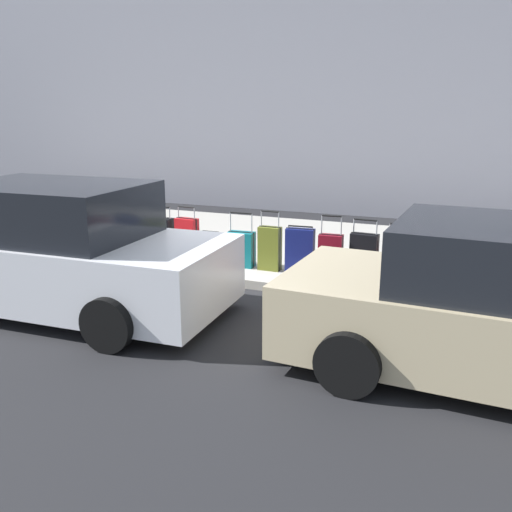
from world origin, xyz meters
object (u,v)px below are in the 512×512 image
at_px(suitcase_maroon_11, 133,235).
at_px(suitcase_olive_6, 270,248).
at_px(suitcase_black_3, 364,258).
at_px(suitcase_silver_8, 211,249).
at_px(suitcase_teal_7, 241,249).
at_px(suitcase_silver_1, 440,270).
at_px(suitcase_maroon_4, 330,257).
at_px(suitcase_teal_0, 483,271).
at_px(suitcase_navy_5, 300,251).
at_px(fire_hydrant, 97,231).
at_px(bollard_post, 66,232).
at_px(parked_car_white_1, 54,251).
at_px(suitcase_black_10, 161,238).
at_px(suitcase_red_2, 401,264).
at_px(suitcase_red_9, 187,240).

bearing_deg(suitcase_maroon_11, suitcase_olive_6, -179.04).
xyz_separation_m(suitcase_black_3, suitcase_silver_8, (2.54, 0.02, -0.10)).
distance_m(suitcase_teal_7, suitcase_maroon_11, 2.08).
xyz_separation_m(suitcase_silver_1, suitcase_maroon_4, (1.60, 0.11, 0.07)).
height_order(suitcase_teal_0, suitcase_navy_5, suitcase_teal_0).
bearing_deg(suitcase_navy_5, fire_hydrant, 0.44).
bearing_deg(suitcase_maroon_4, suitcase_teal_7, -5.00).
bearing_deg(bollard_post, suitcase_black_3, -178.57).
xyz_separation_m(suitcase_teal_7, fire_hydrant, (2.85, 0.06, 0.10)).
bearing_deg(suitcase_teal_0, parked_car_white_1, 23.51).
distance_m(fire_hydrant, bollard_post, 0.60).
height_order(suitcase_teal_0, suitcase_silver_8, suitcase_teal_0).
relative_size(suitcase_navy_5, suitcase_silver_8, 1.33).
height_order(suitcase_black_10, fire_hydrant, suitcase_black_10).
xyz_separation_m(suitcase_red_2, suitcase_silver_8, (3.09, 0.10, -0.04)).
distance_m(suitcase_red_9, suitcase_maroon_11, 1.09).
relative_size(suitcase_navy_5, bollard_post, 1.12).
height_order(suitcase_teal_0, suitcase_maroon_4, suitcase_maroon_4).
xyz_separation_m(suitcase_maroon_4, suitcase_black_10, (3.06, -0.11, 0.01)).
bearing_deg(suitcase_silver_1, suitcase_silver_8, 1.13).
height_order(suitcase_olive_6, parked_car_white_1, parked_car_white_1).
distance_m(suitcase_maroon_4, suitcase_teal_7, 1.55).
height_order(suitcase_teal_0, parked_car_white_1, parked_car_white_1).
xyz_separation_m(suitcase_teal_0, suitcase_olive_6, (3.20, -0.04, 0.01)).
distance_m(suitcase_black_10, fire_hydrant, 1.33).
bearing_deg(suitcase_silver_1, suitcase_black_3, 2.49).
xyz_separation_m(suitcase_teal_7, suitcase_red_9, (0.99, 0.04, 0.08)).
xyz_separation_m(suitcase_silver_8, suitcase_maroon_11, (1.57, -0.04, 0.11)).
relative_size(suitcase_black_3, suitcase_olive_6, 0.99).
xyz_separation_m(suitcase_black_3, suitcase_navy_5, (1.01, -0.04, -0.01)).
xyz_separation_m(suitcase_silver_8, parked_car_white_1, (1.21, 2.31, 0.40)).
height_order(suitcase_red_9, suitcase_maroon_11, suitcase_red_9).
distance_m(suitcase_black_3, suitcase_red_9, 3.02).
bearing_deg(suitcase_teal_7, suitcase_navy_5, 178.08).
bearing_deg(fire_hydrant, suitcase_teal_7, -178.72).
relative_size(suitcase_maroon_11, parked_car_white_1, 0.17).
relative_size(suitcase_silver_1, suitcase_maroon_4, 0.87).
xyz_separation_m(suitcase_navy_5, suitcase_red_9, (2.01, 0.01, 0.01)).
bearing_deg(suitcase_maroon_11, suitcase_black_10, -176.28).
distance_m(suitcase_teal_0, suitcase_navy_5, 2.68).
xyz_separation_m(suitcase_maroon_4, parked_car_white_1, (3.25, 2.28, 0.31)).
distance_m(suitcase_teal_7, suitcase_silver_8, 0.52).
distance_m(suitcase_black_3, suitcase_black_10, 3.55).
bearing_deg(suitcase_maroon_11, suitcase_silver_1, -179.69).
height_order(suitcase_silver_1, suitcase_maroon_4, suitcase_maroon_4).
distance_m(suitcase_teal_0, suitcase_olive_6, 3.20).
distance_m(suitcase_silver_1, suitcase_red_2, 0.56).
bearing_deg(suitcase_red_9, suitcase_black_3, 179.33).
xyz_separation_m(suitcase_teal_0, bollard_post, (7.13, 0.16, 0.01)).
relative_size(suitcase_red_2, suitcase_olive_6, 0.94).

